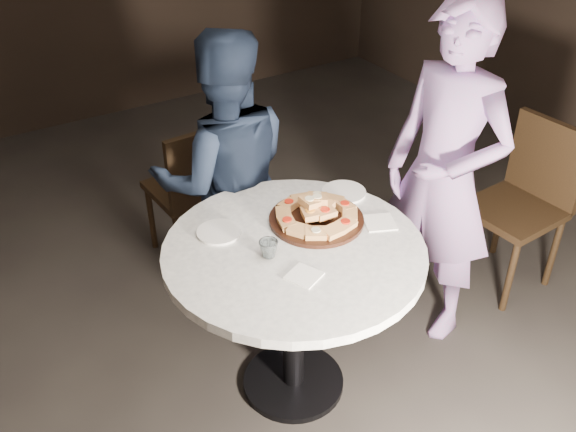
{
  "coord_description": "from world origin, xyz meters",
  "views": [
    {
      "loc": [
        -1.34,
        -1.99,
        2.49
      ],
      "look_at": [
        -0.15,
        -0.07,
        0.98
      ],
      "focal_mm": 40.0,
      "sensor_mm": 36.0,
      "label": 1
    }
  ],
  "objects_px": {
    "chair_far": "(195,185)",
    "table": "(294,276)",
    "serving_board": "(316,219)",
    "diner_teal": "(444,177)",
    "focaccia_pile": "(316,212)",
    "chair_right": "(527,194)",
    "water_glass": "(269,249)",
    "diner_navy": "(225,179)"
  },
  "relations": [
    {
      "from": "table",
      "to": "diner_navy",
      "type": "relative_size",
      "value": 0.83
    },
    {
      "from": "water_glass",
      "to": "diner_navy",
      "type": "bearing_deg",
      "value": 76.57
    },
    {
      "from": "focaccia_pile",
      "to": "chair_right",
      "type": "height_order",
      "value": "chair_right"
    },
    {
      "from": "diner_navy",
      "to": "water_glass",
      "type": "bearing_deg",
      "value": 95.26
    },
    {
      "from": "serving_board",
      "to": "water_glass",
      "type": "height_order",
      "value": "water_glass"
    },
    {
      "from": "table",
      "to": "chair_right",
      "type": "relative_size",
      "value": 1.35
    },
    {
      "from": "table",
      "to": "water_glass",
      "type": "relative_size",
      "value": 16.11
    },
    {
      "from": "serving_board",
      "to": "diner_navy",
      "type": "distance_m",
      "value": 0.66
    },
    {
      "from": "chair_right",
      "to": "diner_teal",
      "type": "relative_size",
      "value": 0.55
    },
    {
      "from": "water_glass",
      "to": "focaccia_pile",
      "type": "bearing_deg",
      "value": 20.04
    },
    {
      "from": "serving_board",
      "to": "focaccia_pile",
      "type": "distance_m",
      "value": 0.04
    },
    {
      "from": "chair_right",
      "to": "diner_navy",
      "type": "bearing_deg",
      "value": -117.93
    },
    {
      "from": "water_glass",
      "to": "chair_far",
      "type": "height_order",
      "value": "chair_far"
    },
    {
      "from": "water_glass",
      "to": "chair_right",
      "type": "xyz_separation_m",
      "value": [
        1.73,
        0.05,
        -0.32
      ]
    },
    {
      "from": "serving_board",
      "to": "chair_far",
      "type": "relative_size",
      "value": 0.46
    },
    {
      "from": "serving_board",
      "to": "table",
      "type": "bearing_deg",
      "value": -149.5
    },
    {
      "from": "focaccia_pile",
      "to": "diner_navy",
      "type": "bearing_deg",
      "value": 102.12
    },
    {
      "from": "serving_board",
      "to": "diner_navy",
      "type": "height_order",
      "value": "diner_navy"
    },
    {
      "from": "water_glass",
      "to": "chair_far",
      "type": "xyz_separation_m",
      "value": [
        0.19,
        1.19,
        -0.35
      ]
    },
    {
      "from": "table",
      "to": "diner_teal",
      "type": "height_order",
      "value": "diner_teal"
    },
    {
      "from": "chair_far",
      "to": "table",
      "type": "bearing_deg",
      "value": 83.67
    },
    {
      "from": "chair_right",
      "to": "diner_teal",
      "type": "height_order",
      "value": "diner_teal"
    },
    {
      "from": "chair_right",
      "to": "table",
      "type": "bearing_deg",
      "value": -91.78
    },
    {
      "from": "table",
      "to": "diner_teal",
      "type": "xyz_separation_m",
      "value": [
        0.9,
        0.04,
        0.2
      ]
    },
    {
      "from": "focaccia_pile",
      "to": "chair_right",
      "type": "relative_size",
      "value": 0.39
    },
    {
      "from": "chair_far",
      "to": "diner_teal",
      "type": "xyz_separation_m",
      "value": [
        0.84,
        -1.14,
        0.36
      ]
    },
    {
      "from": "table",
      "to": "chair_far",
      "type": "distance_m",
      "value": 1.2
    },
    {
      "from": "serving_board",
      "to": "chair_far",
      "type": "bearing_deg",
      "value": 96.96
    },
    {
      "from": "serving_board",
      "to": "chair_right",
      "type": "bearing_deg",
      "value": -2.47
    },
    {
      "from": "diner_navy",
      "to": "diner_teal",
      "type": "distance_m",
      "value": 1.11
    },
    {
      "from": "water_glass",
      "to": "diner_navy",
      "type": "xyz_separation_m",
      "value": [
        0.18,
        0.75,
        -0.1
      ]
    },
    {
      "from": "table",
      "to": "water_glass",
      "type": "distance_m",
      "value": 0.23
    },
    {
      "from": "chair_far",
      "to": "diner_navy",
      "type": "distance_m",
      "value": 0.5
    },
    {
      "from": "water_glass",
      "to": "diner_teal",
      "type": "xyz_separation_m",
      "value": [
        1.03,
        0.05,
        0.01
      ]
    },
    {
      "from": "table",
      "to": "serving_board",
      "type": "relative_size",
      "value": 3.08
    },
    {
      "from": "serving_board",
      "to": "water_glass",
      "type": "distance_m",
      "value": 0.34
    },
    {
      "from": "diner_navy",
      "to": "serving_board",
      "type": "bearing_deg",
      "value": 120.77
    },
    {
      "from": "chair_right",
      "to": "diner_teal",
      "type": "distance_m",
      "value": 0.77
    },
    {
      "from": "chair_far",
      "to": "diner_teal",
      "type": "relative_size",
      "value": 0.52
    },
    {
      "from": "table",
      "to": "diner_navy",
      "type": "distance_m",
      "value": 0.76
    },
    {
      "from": "chair_far",
      "to": "diner_teal",
      "type": "height_order",
      "value": "diner_teal"
    },
    {
      "from": "focaccia_pile",
      "to": "table",
      "type": "bearing_deg",
      "value": -148.83
    }
  ]
}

